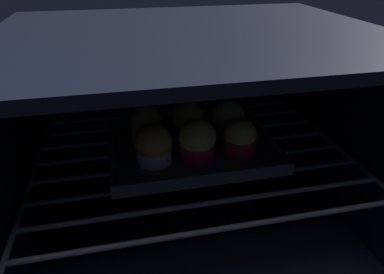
{
  "coord_description": "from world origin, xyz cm",
  "views": [
    {
      "loc": [
        -11.53,
        -29.48,
        46.03
      ],
      "look_at": [
        0.0,
        22.55,
        17.0
      ],
      "focal_mm": 32.28,
      "sensor_mm": 36.0,
      "label": 1
    }
  ],
  "objects_px": {
    "muffin_row0_col0": "(153,146)",
    "muffin_row1_col0": "(147,124)",
    "baking_tray": "(192,148)",
    "muffin_row1_col1": "(187,121)",
    "muffin_row0_col2": "(240,138)",
    "muffin_row1_col2": "(228,119)",
    "muffin_row0_col1": "(196,141)"
  },
  "relations": [
    {
      "from": "baking_tray",
      "to": "muffin_row1_col0",
      "type": "relative_size",
      "value": 4.12
    },
    {
      "from": "baking_tray",
      "to": "muffin_row0_col2",
      "type": "xyz_separation_m",
      "value": [
        0.07,
        -0.04,
        0.03
      ]
    },
    {
      "from": "muffin_row0_col1",
      "to": "muffin_row0_col2",
      "type": "bearing_deg",
      "value": 0.56
    },
    {
      "from": "baking_tray",
      "to": "muffin_row0_col2",
      "type": "relative_size",
      "value": 4.55
    },
    {
      "from": "baking_tray",
      "to": "muffin_row1_col1",
      "type": "height_order",
      "value": "muffin_row1_col1"
    },
    {
      "from": "muffin_row0_col1",
      "to": "muffin_row0_col2",
      "type": "distance_m",
      "value": 0.08
    },
    {
      "from": "baking_tray",
      "to": "muffin_row1_col1",
      "type": "relative_size",
      "value": 4.18
    },
    {
      "from": "muffin_row1_col0",
      "to": "muffin_row1_col1",
      "type": "distance_m",
      "value": 0.07
    },
    {
      "from": "muffin_row1_col0",
      "to": "muffin_row0_col1",
      "type": "bearing_deg",
      "value": -47.44
    },
    {
      "from": "muffin_row1_col0",
      "to": "muffin_row1_col1",
      "type": "relative_size",
      "value": 1.02
    },
    {
      "from": "muffin_row1_col1",
      "to": "muffin_row0_col0",
      "type": "bearing_deg",
      "value": -133.31
    },
    {
      "from": "muffin_row1_col0",
      "to": "baking_tray",
      "type": "bearing_deg",
      "value": -27.31
    },
    {
      "from": "muffin_row0_col0",
      "to": "muffin_row1_col2",
      "type": "bearing_deg",
      "value": 24.89
    },
    {
      "from": "baking_tray",
      "to": "muffin_row0_col0",
      "type": "height_order",
      "value": "muffin_row0_col0"
    },
    {
      "from": "muffin_row0_col0",
      "to": "muffin_row1_col1",
      "type": "xyz_separation_m",
      "value": [
        0.07,
        0.07,
        0.0
      ]
    },
    {
      "from": "baking_tray",
      "to": "muffin_row1_col0",
      "type": "xyz_separation_m",
      "value": [
        -0.08,
        0.04,
        0.04
      ]
    },
    {
      "from": "muffin_row1_col0",
      "to": "muffin_row1_col2",
      "type": "relative_size",
      "value": 1.05
    },
    {
      "from": "muffin_row0_col0",
      "to": "muffin_row1_col1",
      "type": "height_order",
      "value": "muffin_row1_col1"
    },
    {
      "from": "baking_tray",
      "to": "muffin_row0_col1",
      "type": "distance_m",
      "value": 0.05
    },
    {
      "from": "muffin_row0_col0",
      "to": "muffin_row1_col0",
      "type": "bearing_deg",
      "value": 92.56
    },
    {
      "from": "muffin_row0_col2",
      "to": "muffin_row1_col1",
      "type": "distance_m",
      "value": 0.11
    },
    {
      "from": "muffin_row1_col1",
      "to": "muffin_row1_col2",
      "type": "bearing_deg",
      "value": -4.37
    },
    {
      "from": "muffin_row0_col0",
      "to": "muffin_row0_col1",
      "type": "distance_m",
      "value": 0.07
    },
    {
      "from": "muffin_row0_col1",
      "to": "muffin_row1_col0",
      "type": "xyz_separation_m",
      "value": [
        -0.07,
        0.08,
        0.0
      ]
    },
    {
      "from": "muffin_row1_col0",
      "to": "muffin_row1_col1",
      "type": "height_order",
      "value": "muffin_row1_col0"
    },
    {
      "from": "muffin_row1_col0",
      "to": "muffin_row1_col2",
      "type": "xyz_separation_m",
      "value": [
        0.15,
        -0.01,
        -0.0
      ]
    },
    {
      "from": "muffin_row0_col0",
      "to": "muffin_row1_col2",
      "type": "relative_size",
      "value": 1.0
    },
    {
      "from": "baking_tray",
      "to": "muffin_row0_col1",
      "type": "bearing_deg",
      "value": -93.62
    },
    {
      "from": "muffin_row0_col1",
      "to": "muffin_row1_col0",
      "type": "bearing_deg",
      "value": 132.56
    },
    {
      "from": "baking_tray",
      "to": "muffin_row0_col1",
      "type": "relative_size",
      "value": 4.09
    },
    {
      "from": "muffin_row0_col2",
      "to": "muffin_row1_col1",
      "type": "relative_size",
      "value": 0.92
    },
    {
      "from": "muffin_row0_col2",
      "to": "muffin_row0_col1",
      "type": "bearing_deg",
      "value": -179.44
    }
  ]
}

